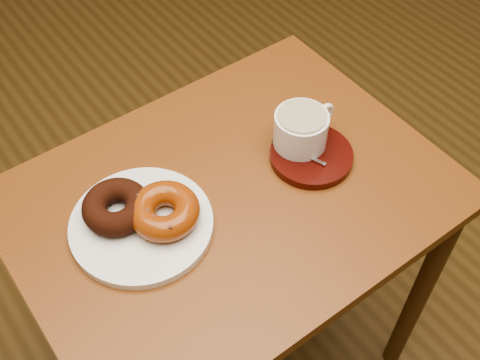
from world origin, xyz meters
TOP-DOWN VIEW (x-y plane):
  - ground at (0.00, 0.00)m, footprint 6.00×6.00m
  - cafe_table at (-0.04, -0.07)m, footprint 0.72×0.54m
  - donut_plate at (-0.20, -0.04)m, footprint 0.23×0.23m
  - donut_cinnamon at (-0.22, -0.00)m, footprint 0.14×0.14m
  - donut_caramel at (-0.16, -0.06)m, footprint 0.14×0.14m
  - saucer at (0.12, -0.09)m, footprint 0.15×0.15m
  - coffee_cup at (0.12, -0.06)m, footprint 0.12×0.09m
  - teaspoon at (0.09, -0.05)m, footprint 0.05×0.11m

SIDE VIEW (x-z plane):
  - ground at x=0.00m, z-range 0.00..0.00m
  - cafe_table at x=-0.04m, z-range 0.23..0.90m
  - donut_plate at x=-0.20m, z-range 0.68..0.69m
  - saucer at x=0.12m, z-range 0.68..0.69m
  - teaspoon at x=0.09m, z-range 0.69..0.70m
  - donut_cinnamon at x=-0.22m, z-range 0.69..0.73m
  - donut_caramel at x=-0.16m, z-range 0.69..0.73m
  - coffee_cup at x=0.12m, z-range 0.69..0.76m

